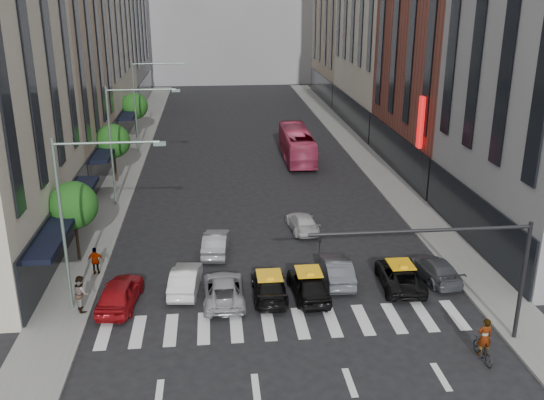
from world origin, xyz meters
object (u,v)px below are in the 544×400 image
object	(u,v)px
taxi_left	(269,286)
taxi_center	(308,284)
streetlamp_mid	(123,130)
pedestrian_near	(81,293)
car_red	(120,293)
streetlamp_far	(144,94)
car_white_front	(185,279)
bus	(297,144)
motorcycle	(483,350)
streetlamp_near	(80,202)
pedestrian_far	(96,261)

from	to	relation	value
taxi_left	taxi_center	size ratio (longest dim) A/B	1.01
streetlamp_mid	taxi_left	world-z (taller)	streetlamp_mid
pedestrian_near	car_red	bearing A→B (deg)	-98.57
streetlamp_far	car_white_front	distance (m)	31.25
bus	motorcycle	distance (m)	34.50
pedestrian_near	taxi_center	bearing A→B (deg)	-111.04
car_red	bus	bearing A→B (deg)	-108.97
bus	motorcycle	world-z (taller)	bus
pedestrian_near	motorcycle	bearing A→B (deg)	-131.53
streetlamp_near	car_white_front	distance (m)	7.29
streetlamp_near	bus	bearing A→B (deg)	62.20
streetlamp_near	streetlamp_mid	xyz separation A→B (m)	(0.00, 16.00, 0.00)
car_red	motorcycle	world-z (taller)	car_red
bus	motorcycle	xyz separation A→B (m)	(3.63, -34.30, -1.01)
taxi_left	taxi_center	distance (m)	2.11
streetlamp_mid	taxi_left	distance (m)	19.00
car_red	car_white_front	xyz separation A→B (m)	(3.36, 1.40, -0.08)
car_red	taxi_left	world-z (taller)	car_red
taxi_left	pedestrian_far	bearing A→B (deg)	-19.09
streetlamp_far	taxi_left	distance (m)	33.45
streetlamp_mid	bus	distance (m)	19.39
taxi_center	motorcycle	size ratio (longest dim) A/B	2.38
streetlamp_near	streetlamp_mid	size ratio (longest dim) A/B	1.00
car_white_front	bus	bearing A→B (deg)	-104.91
car_white_front	bus	distance (m)	28.09
streetlamp_near	streetlamp_mid	bearing A→B (deg)	90.00
streetlamp_far	pedestrian_near	xyz separation A→B (m)	(-0.36, -32.32, -4.80)
streetlamp_near	streetlamp_far	size ratio (longest dim) A/B	1.00
streetlamp_near	bus	world-z (taller)	streetlamp_near
taxi_left	taxi_center	world-z (taller)	taxi_center
streetlamp_near	streetlamp_far	world-z (taller)	same
motorcycle	streetlamp_far	bearing A→B (deg)	-66.17
car_white_front	bus	size ratio (longest dim) A/B	0.39
taxi_left	pedestrian_far	size ratio (longest dim) A/B	2.70
car_red	bus	xyz separation A→B (m)	(13.21, 27.70, 0.73)
streetlamp_mid	car_red	xyz separation A→B (m)	(1.49, -15.83, -5.14)
car_white_front	pedestrian_far	size ratio (longest dim) A/B	2.55
streetlamp_near	bus	distance (m)	31.81
taxi_left	pedestrian_far	world-z (taller)	pedestrian_far
pedestrian_near	streetlamp_mid	bearing A→B (deg)	-24.67
taxi_left	bus	distance (m)	28.07
pedestrian_far	streetlamp_near	bearing A→B (deg)	96.09
streetlamp_mid	taxi_left	size ratio (longest dim) A/B	2.03
streetlamp_near	pedestrian_far	distance (m)	6.27
streetlamp_mid	streetlamp_far	size ratio (longest dim) A/B	1.00
bus	pedestrian_near	distance (m)	31.95
streetlamp_mid	taxi_center	xyz separation A→B (m)	(11.46, -15.83, -5.16)
car_red	pedestrian_far	world-z (taller)	pedestrian_far
streetlamp_mid	streetlamp_far	distance (m)	16.00
pedestrian_near	pedestrian_far	xyz separation A→B (m)	(0.00, 4.18, -0.14)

